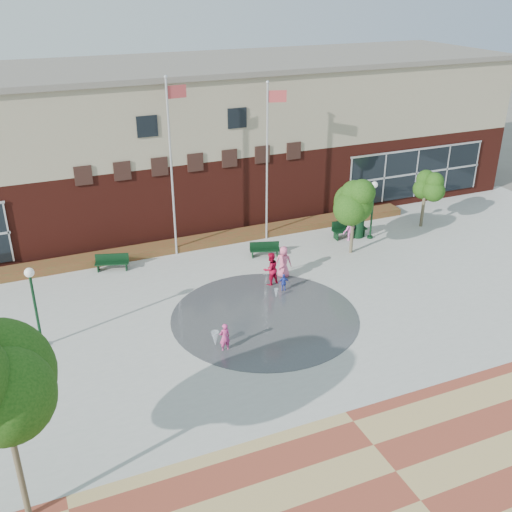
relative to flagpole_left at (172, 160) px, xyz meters
name	(u,v)px	position (x,y,z in m)	size (l,w,h in m)	color
ground	(295,352)	(1.69, -11.00, -5.30)	(120.00, 120.00, 0.00)	#666056
plaza_concrete	(256,307)	(1.69, -7.00, -5.30)	(46.00, 18.00, 0.01)	#A8A8A0
paver_band	(396,472)	(1.69, -18.00, -5.30)	(46.00, 6.00, 0.01)	brown
splash_pad	(265,317)	(1.69, -8.00, -5.30)	(8.40, 8.40, 0.01)	#383A3D
library_building	(170,140)	(1.69, 6.47, -0.66)	(44.40, 10.40, 9.20)	#4F1811
flower_bed	(203,245)	(1.69, 0.60, -5.30)	(26.00, 1.20, 0.40)	maroon
flagpole_left	(172,160)	(0.00, 0.00, 0.00)	(1.12, 0.20, 9.52)	silver
flagpole_right	(268,155)	(5.40, -0.02, -0.31)	(1.07, 0.37, 8.93)	silver
lamp_left	(34,299)	(-7.69, -6.51, -3.06)	(0.38, 0.38, 3.61)	black
lamp_right	(373,204)	(10.89, -2.34, -3.16)	(0.37, 0.37, 3.45)	black
bench_left	(112,265)	(-3.67, -0.61, -5.02)	(1.78, 0.96, 0.86)	black
bench_mid	(265,252)	(4.26, -2.21, -5.04)	(1.67, 0.92, 0.81)	black
bench_right	(349,232)	(9.83, -1.76, -4.97)	(2.08, 0.68, 1.03)	black
trash_can	(358,228)	(10.33, -1.91, -4.74)	(0.68, 0.68, 1.12)	black
tree_big_left	(0,384)	(-8.86, -15.30, -0.70)	(4.03, 4.03, 6.44)	#4C4130
tree_mid	(355,199)	(8.83, -3.61, -2.15)	(2.56, 2.56, 4.32)	#4C4130
tree_small_right	(426,185)	(14.75, -2.01, -2.66)	(2.12, 2.12, 3.62)	#4C4130
water_jet_a	(215,346)	(-1.12, -9.32, -5.30)	(0.34, 0.34, 0.66)	white
water_jet_b	(276,298)	(2.88, -6.65, -5.30)	(0.21, 0.21, 0.47)	white
child_splash	(225,337)	(-0.86, -9.75, -4.68)	(0.46, 0.30, 1.26)	#D13A7F
adult_red	(271,269)	(3.21, -5.26, -4.45)	(0.83, 0.65, 1.71)	#B60A2C
adult_pink	(284,262)	(4.17, -4.73, -4.48)	(0.81, 0.53, 1.65)	#EA628A
child_blue	(284,283)	(3.52, -6.14, -4.85)	(0.54, 0.22, 0.91)	#283CAE
person_bench	(349,228)	(9.63, -2.06, -4.58)	(0.93, 0.54, 1.44)	#E661BB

